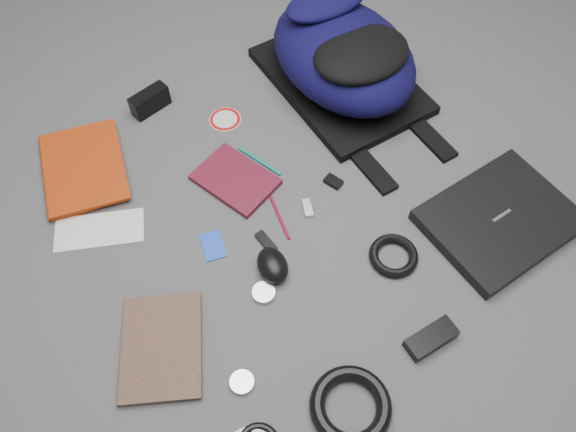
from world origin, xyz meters
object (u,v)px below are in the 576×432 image
laptop (499,219)px  comic_book (121,351)px  textbook_red (43,178)px  mouse (273,265)px  compact_camera (150,101)px  backpack (343,54)px  dvd_case (235,180)px  power_brick (431,338)px

laptop → comic_book: size_ratio=1.47×
textbook_red → comic_book: bearing=-77.3°
comic_book → mouse: size_ratio=2.47×
compact_camera → laptop: bearing=-66.8°
backpack → laptop: backpack is taller
compact_camera → backpack: bearing=-33.4°
backpack → mouse: bearing=-139.0°
comic_book → dvd_case: bearing=58.8°
laptop → compact_camera: size_ratio=3.11×
laptop → compact_camera: (-0.57, 0.75, 0.01)m
backpack → laptop: size_ratio=1.54×
comic_book → compact_camera: 0.68m
mouse → textbook_red: bearing=133.7°
textbook_red → comic_book: 0.51m
dvd_case → compact_camera: (-0.09, 0.33, 0.02)m
textbook_red → comic_book: textbook_red is taller
textbook_red → comic_book: (0.01, -0.51, -0.01)m
textbook_red → dvd_case: textbook_red is taller
laptop → mouse: (-0.52, 0.15, 0.01)m
mouse → power_brick: bearing=-49.5°
backpack → dvd_case: (-0.41, -0.16, -0.10)m
backpack → dvd_case: backpack is taller
dvd_case → mouse: (-0.04, -0.26, 0.02)m
textbook_red → power_brick: size_ratio=2.39×
dvd_case → power_brick: power_brick is taller
mouse → power_brick: mouse is taller
backpack → textbook_red: (-0.82, 0.08, -0.09)m
laptop → power_brick: size_ratio=2.99×
laptop → power_brick: laptop is taller
laptop → comic_book: bearing=166.6°
laptop → compact_camera: 0.94m
dvd_case → power_brick: bearing=-95.7°
compact_camera → power_brick: compact_camera is taller
backpack → laptop: (0.08, -0.58, -0.09)m
compact_camera → mouse: compact_camera is taller
laptop → textbook_red: (-0.90, 0.65, -0.00)m
dvd_case → mouse: size_ratio=2.09×
laptop → dvd_case: bearing=135.0°
compact_camera → power_brick: 0.94m
laptop → dvd_case: 0.64m
compact_camera → comic_book: bearing=-131.6°
laptop → mouse: size_ratio=3.62×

